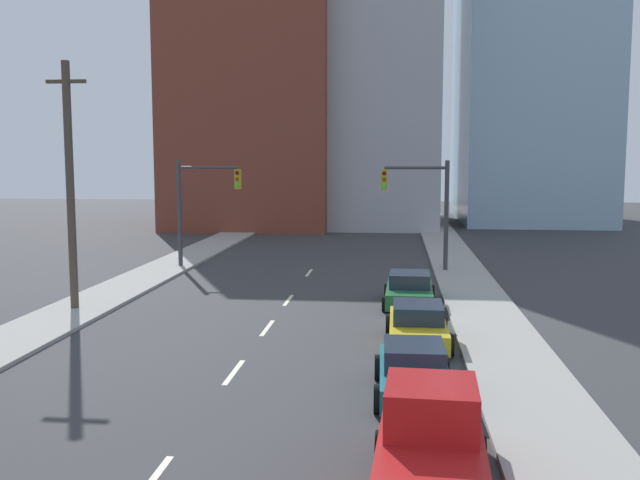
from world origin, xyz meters
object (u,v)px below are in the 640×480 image
utility_pole_left_mid (70,185)px  sedan_teal (414,372)px  traffic_signal_right (428,201)px  sedan_green (409,290)px  traffic_signal_left (197,199)px  sedan_yellow (418,325)px  pickup_truck_red (431,460)px

utility_pole_left_mid → sedan_teal: bearing=-34.0°
traffic_signal_right → sedan_teal: 20.86m
utility_pole_left_mid → sedan_green: utility_pole_left_mid is taller
traffic_signal_left → utility_pole_left_mid: 11.78m
traffic_signal_left → sedan_teal: size_ratio=1.41×
sedan_yellow → sedan_green: 6.29m
traffic_signal_right → sedan_teal: traffic_signal_right is taller
traffic_signal_right → pickup_truck_red: 26.56m
traffic_signal_left → utility_pole_left_mid: (-1.85, -11.57, 1.22)m
traffic_signal_right → utility_pole_left_mid: size_ratio=0.61×
pickup_truck_red → sedan_green: 17.37m
traffic_signal_left → traffic_signal_right: bearing=0.0°
pickup_truck_red → sedan_green: (-0.04, 17.37, -0.17)m
utility_pole_left_mid → sedan_green: 14.39m
sedan_teal → sedan_green: bearing=88.3°
traffic_signal_left → sedan_green: (11.59, -8.99, -3.22)m
traffic_signal_left → sedan_teal: traffic_signal_left is taller
pickup_truck_red → sedan_yellow: bearing=92.1°
traffic_signal_right → utility_pole_left_mid: 18.62m
utility_pole_left_mid → sedan_teal: (13.33, -9.00, -4.43)m
sedan_green → sedan_yellow: bearing=-87.4°
utility_pole_left_mid → pickup_truck_red: size_ratio=1.60×
traffic_signal_left → pickup_truck_red: size_ratio=0.97×
pickup_truck_red → sedan_green: pickup_truck_red is taller
traffic_signal_left → sedan_teal: bearing=-60.8°
sedan_teal → utility_pole_left_mid: bearing=144.8°
traffic_signal_right → sedan_green: size_ratio=1.35×
pickup_truck_red → sedan_teal: pickup_truck_red is taller
pickup_truck_red → sedan_yellow: pickup_truck_red is taller
sedan_green → pickup_truck_red: bearing=-88.7°
traffic_signal_left → sedan_yellow: 19.54m
pickup_truck_red → sedan_teal: size_ratio=1.45×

